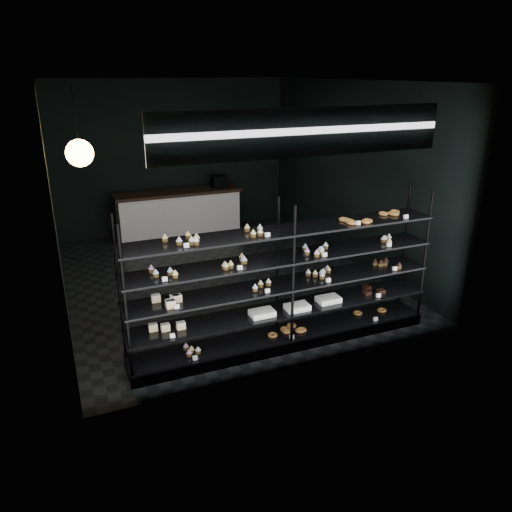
% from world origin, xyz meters
% --- Properties ---
extents(room, '(5.01, 6.01, 3.20)m').
position_xyz_m(room, '(0.00, 0.00, 1.60)').
color(room, black).
rests_on(room, ground).
extents(display_shelf, '(4.00, 0.50, 1.91)m').
position_xyz_m(display_shelf, '(0.01, -2.45, 0.63)').
color(display_shelf, black).
rests_on(display_shelf, room).
extents(signage, '(3.30, 0.05, 0.50)m').
position_xyz_m(signage, '(0.00, -2.93, 2.75)').
color(signage, '#0D1645').
rests_on(signage, room).
extents(pendant_lamp, '(0.31, 0.31, 0.89)m').
position_xyz_m(pendant_lamp, '(-2.13, -1.43, 2.45)').
color(pendant_lamp, black).
rests_on(pendant_lamp, room).
extents(service_counter, '(2.63, 0.65, 1.23)m').
position_xyz_m(service_counter, '(-0.05, 2.50, 0.50)').
color(service_counter, silver).
rests_on(service_counter, room).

